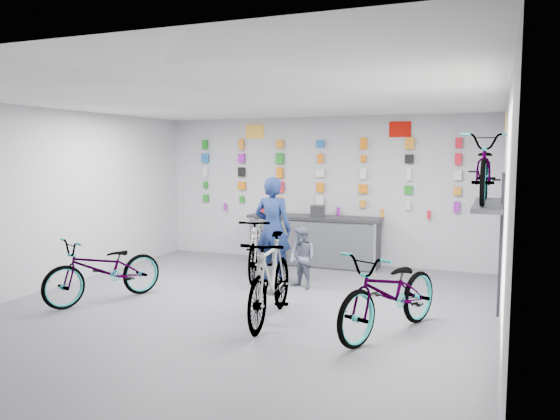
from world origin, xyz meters
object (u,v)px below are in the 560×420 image
at_px(clerk, 273,229).
at_px(customer, 302,258).
at_px(bike_service, 258,247).
at_px(counter, 314,241).
at_px(bike_right, 391,292).
at_px(bike_left, 105,269).
at_px(bike_center, 270,278).

distance_m(clerk, customer, 0.84).
height_order(bike_service, customer, bike_service).
xyz_separation_m(counter, bike_service, (-0.56, -1.49, 0.09)).
distance_m(bike_right, customer, 2.56).
xyz_separation_m(bike_service, customer, (0.98, -0.39, -0.06)).
bearing_deg(bike_right, bike_left, -156.34).
bearing_deg(bike_right, counter, 143.80).
height_order(bike_left, bike_service, bike_service).
xyz_separation_m(bike_right, bike_service, (-2.80, 2.20, 0.04)).
xyz_separation_m(counter, bike_center, (0.63, -3.75, 0.11)).
bearing_deg(bike_right, customer, 157.72).
distance_m(bike_left, customer, 3.15).
xyz_separation_m(counter, clerk, (-0.24, -1.56, 0.44)).
bearing_deg(bike_right, bike_center, -155.26).
distance_m(bike_service, clerk, 0.48).
xyz_separation_m(counter, customer, (0.42, -1.88, 0.03)).
relative_size(bike_right, customer, 1.99).
distance_m(bike_right, clerk, 3.28).
xyz_separation_m(counter, bike_right, (2.23, -3.69, 0.05)).
height_order(bike_center, bike_service, bike_center).
bearing_deg(customer, counter, 128.43).
bearing_deg(clerk, bike_service, -12.92).
bearing_deg(bike_left, bike_service, 79.43).
height_order(bike_right, customer, bike_right).
bearing_deg(bike_service, counter, 54.33).
xyz_separation_m(bike_center, bike_service, (-1.20, 2.26, -0.02)).
bearing_deg(bike_right, bike_service, 164.43).
height_order(bike_center, bike_right, bike_center).
bearing_deg(bike_left, bike_center, 23.94).
bearing_deg(bike_service, bike_left, -139.05).
relative_size(counter, clerk, 1.46).
relative_size(bike_left, customer, 1.85).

